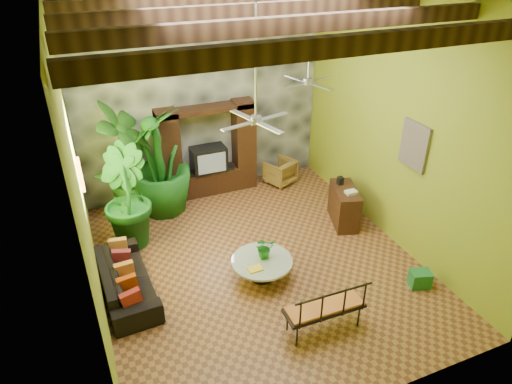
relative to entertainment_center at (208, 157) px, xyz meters
name	(u,v)px	position (x,y,z in m)	size (l,w,h in m)	color
ground	(257,261)	(0.00, -3.14, -0.97)	(7.00, 7.00, 0.00)	brown
back_wall	(200,92)	(0.00, 0.36, 1.53)	(6.00, 0.02, 5.00)	#989D23
left_wall	(78,180)	(-3.00, -3.14, 1.53)	(0.02, 7.00, 5.00)	#989D23
right_wall	(398,125)	(3.00, -3.14, 1.53)	(0.02, 7.00, 5.00)	#989D23
stone_accent_wall	(201,93)	(0.00, 0.30, 1.53)	(5.98, 0.10, 4.98)	#36393E
ceiling_beams	(258,10)	(0.00, -3.14, 3.81)	(5.95, 5.36, 0.22)	#352011
entertainment_center	(208,157)	(0.00, 0.00, 0.00)	(2.40, 0.55, 2.30)	black
ceiling_fan_front	(256,108)	(-0.20, -3.54, 2.44)	(1.28, 1.28, 1.86)	#B1B1B5
ceiling_fan_back	(309,71)	(1.60, -1.94, 2.44)	(1.28, 1.28, 1.86)	#B1B1B5
wall_art_mask	(80,175)	(-2.96, -2.14, 1.13)	(0.06, 0.32, 0.55)	gold
wall_art_painting	(414,146)	(2.96, -3.74, 1.33)	(0.06, 0.70, 0.90)	#275390
sofa	(126,279)	(-2.56, -3.04, -0.65)	(2.15, 0.84, 0.63)	black
wicker_armchair	(280,171)	(1.85, -0.26, -0.64)	(0.69, 0.72, 0.65)	#985D37
tall_plant_a	(126,161)	(-1.98, -0.27, 0.39)	(1.43, 0.97, 2.71)	#245B18
tall_plant_b	(125,198)	(-2.23, -1.43, 0.12)	(1.19, 0.96, 2.17)	#175A1E
tall_plant_c	(159,161)	(-1.28, -0.42, 0.31)	(1.43, 1.43, 2.55)	#195D18
coffee_table	(262,266)	(-0.10, -3.59, -0.71)	(1.17, 1.17, 0.40)	black
centerpiece_plant	(265,248)	(-0.01, -3.51, -0.36)	(0.38, 0.33, 0.42)	#1C6A1D
yellow_tray	(255,269)	(-0.33, -3.80, -0.55)	(0.26, 0.19, 0.03)	yellow
iron_bench	(327,307)	(0.32, -5.28, -0.42)	(1.36, 0.51, 0.57)	black
side_console	(344,206)	(2.37, -2.54, -0.54)	(0.48, 1.07, 0.86)	#341C10
green_bin	(420,279)	(2.53, -4.97, -0.80)	(0.37, 0.28, 0.33)	#1B671F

